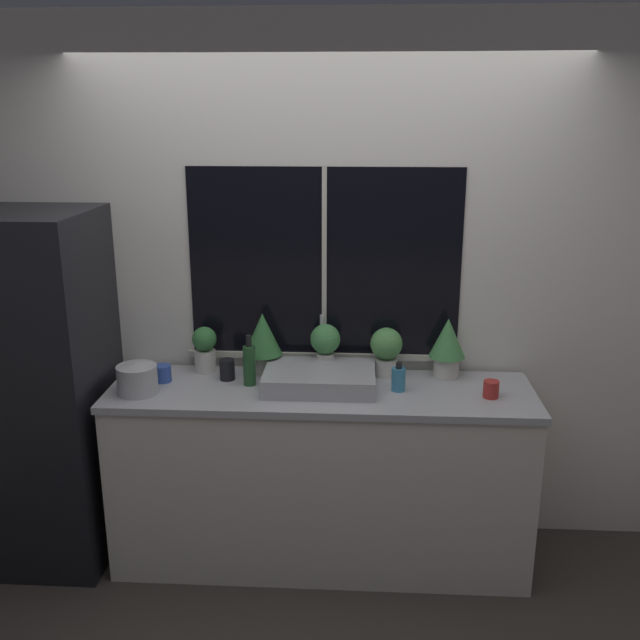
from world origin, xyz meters
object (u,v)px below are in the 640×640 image
at_px(potted_plant_right, 386,349).
at_px(mug_blue, 163,373).
at_px(soap_bottle, 398,379).
at_px(mug_black, 227,369).
at_px(potted_plant_center, 325,344).
at_px(bottle_tall, 249,364).
at_px(potted_plant_far_left, 205,348).
at_px(potted_plant_far_right, 447,344).
at_px(refrigerator, 30,390).
at_px(mug_red, 491,389).
at_px(kettle, 137,378).
at_px(sink, 320,378).
at_px(potted_plant_left, 263,337).

bearing_deg(potted_plant_right, mug_blue, -172.26).
xyz_separation_m(soap_bottle, mug_black, (-0.85, 0.10, -0.01)).
xyz_separation_m(potted_plant_center, bottle_tall, (-0.36, -0.17, -0.05)).
xyz_separation_m(potted_plant_far_left, mug_black, (0.13, -0.11, -0.08)).
relative_size(potted_plant_right, potted_plant_far_right, 0.82).
bearing_deg(refrigerator, mug_red, -1.40).
xyz_separation_m(soap_bottle, bottle_tall, (-0.73, 0.03, 0.05)).
height_order(mug_black, kettle, kettle).
xyz_separation_m(potted_plant_far_left, kettle, (-0.26, -0.31, -0.05)).
height_order(bottle_tall, mug_black, bottle_tall).
bearing_deg(mug_red, mug_blue, 175.95).
height_order(potted_plant_right, mug_red, potted_plant_right).
relative_size(refrigerator, kettle, 9.32).
relative_size(potted_plant_far_right, soap_bottle, 2.11).
xyz_separation_m(sink, potted_plant_left, (-0.30, 0.18, 0.15)).
height_order(potted_plant_far_left, potted_plant_far_right, potted_plant_far_right).
bearing_deg(potted_plant_right, potted_plant_center, 180.00).
xyz_separation_m(sink, potted_plant_far_left, (-0.60, 0.18, 0.08)).
bearing_deg(potted_plant_far_left, mug_blue, -140.55).
bearing_deg(kettle, potted_plant_right, 14.53).
bearing_deg(potted_plant_far_left, mug_red, -10.58).
relative_size(mug_red, kettle, 0.43).
distance_m(potted_plant_far_right, mug_black, 1.11).
bearing_deg(mug_red, refrigerator, 178.60).
relative_size(potted_plant_far_left, potted_plant_center, 0.90).
relative_size(sink, mug_blue, 6.24).
relative_size(potted_plant_far_left, soap_bottle, 1.65).
bearing_deg(mug_black, potted_plant_far_left, 141.26).
height_order(potted_plant_right, kettle, potted_plant_right).
xyz_separation_m(potted_plant_right, mug_black, (-0.80, -0.11, -0.09)).
bearing_deg(bottle_tall, mug_blue, 177.40).
relative_size(refrigerator, bottle_tall, 7.02).
relative_size(potted_plant_far_right, mug_blue, 3.56).
relative_size(potted_plant_far_left, potted_plant_far_right, 0.78).
xyz_separation_m(potted_plant_left, mug_blue, (-0.49, -0.15, -0.15)).
bearing_deg(potted_plant_far_right, potted_plant_left, -180.00).
xyz_separation_m(mug_blue, mug_black, (0.32, 0.04, 0.01)).
relative_size(potted_plant_far_left, potted_plant_right, 0.96).
xyz_separation_m(potted_plant_right, potted_plant_far_right, (0.31, 0.00, 0.03)).
bearing_deg(mug_blue, soap_bottle, -2.52).
height_order(refrigerator, mug_black, refrigerator).
height_order(potted_plant_far_left, potted_plant_right, potted_plant_right).
height_order(refrigerator, bottle_tall, refrigerator).
relative_size(potted_plant_left, soap_bottle, 2.19).
distance_m(potted_plant_center, kettle, 0.94).
bearing_deg(kettle, sink, 8.60).
distance_m(potted_plant_left, mug_black, 0.24).
height_order(refrigerator, potted_plant_right, refrigerator).
distance_m(potted_plant_far_left, potted_plant_center, 0.62).
bearing_deg(mug_red, potted_plant_center, 161.60).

